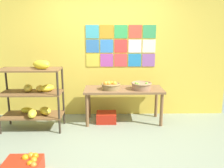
# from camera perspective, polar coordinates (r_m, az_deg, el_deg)

# --- Properties ---
(ground) EXTENTS (9.02, 9.02, 0.00)m
(ground) POSITION_cam_1_polar(r_m,az_deg,el_deg) (3.75, -1.41, -15.10)
(ground) COLOR gray
(back_wall_with_art) EXTENTS (4.98, 0.07, 2.72)m
(back_wall_with_art) POSITION_cam_1_polar(r_m,az_deg,el_deg) (4.87, -1.37, 8.13)
(back_wall_with_art) COLOR yellow
(back_wall_with_art) RESTS_ON ground
(banana_shelf_unit) EXTENTS (1.06, 0.53, 1.25)m
(banana_shelf_unit) POSITION_cam_1_polar(r_m,az_deg,el_deg) (4.42, -17.96, -1.85)
(banana_shelf_unit) COLOR #31271D
(banana_shelf_unit) RESTS_ON ground
(display_table) EXTENTS (1.50, 0.61, 0.66)m
(display_table) POSITION_cam_1_polar(r_m,az_deg,el_deg) (4.57, 2.80, -2.15)
(display_table) COLOR brown
(display_table) RESTS_ON ground
(fruit_basket_back_left) EXTENTS (0.36, 0.36, 0.17)m
(fruit_basket_back_left) POSITION_cam_1_polar(r_m,az_deg,el_deg) (4.47, -0.31, -0.38)
(fruit_basket_back_left) COLOR olive
(fruit_basket_back_left) RESTS_ON display_table
(fruit_basket_left) EXTENTS (0.39, 0.39, 0.15)m
(fruit_basket_left) POSITION_cam_1_polar(r_m,az_deg,el_deg) (4.50, 7.07, -0.38)
(fruit_basket_left) COLOR #966C4D
(fruit_basket_left) RESTS_ON display_table
(produce_crate_under_table) EXTENTS (0.38, 0.33, 0.19)m
(produce_crate_under_table) POSITION_cam_1_polar(r_m,az_deg,el_deg) (4.69, -1.32, -7.97)
(produce_crate_under_table) COLOR #B42112
(produce_crate_under_table) RESTS_ON ground
(orange_crate_foreground) EXTENTS (0.45, 0.37, 0.25)m
(orange_crate_foreground) POSITION_cam_1_polar(r_m,az_deg,el_deg) (3.28, -20.44, -18.25)
(orange_crate_foreground) COLOR #AF2713
(orange_crate_foreground) RESTS_ON ground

